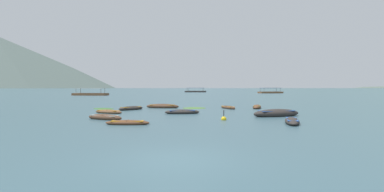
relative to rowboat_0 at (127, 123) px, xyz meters
name	(u,v)px	position (x,y,z in m)	size (l,w,h in m)	color
ground_plane	(180,88)	(3.40, 1490.49, -0.12)	(6000.00, 6000.00, 0.00)	#385660
mountain_1	(93,68)	(-541.62, 1764.86, 125.17)	(914.46, 914.46, 250.60)	slate
mountain_2	(214,66)	(202.33, 1587.34, 125.20)	(778.34, 778.34, 250.65)	slate
mountain_3	(311,60)	(798.60, 1645.71, 169.61)	(1432.10, 1432.10, 339.47)	#56665B
mountain_4	(381,46)	(1319.76, 1752.87, 276.20)	(1558.72, 1558.72, 552.64)	slate
rowboat_0	(127,123)	(0.00, 0.00, 0.00)	(3.10, 1.06, 0.39)	brown
rowboat_1	(131,108)	(-1.95, 12.68, 0.04)	(3.02, 3.20, 0.52)	#2D2826
rowboat_2	(163,106)	(1.45, 15.48, 0.07)	(4.36, 2.18, 0.63)	#4C3323
rowboat_3	(228,107)	(9.37, 13.96, 0.01)	(1.83, 3.16, 0.44)	#4C3323
rowboat_4	(276,113)	(12.09, 4.94, 0.12)	(4.69, 2.50, 0.80)	#2D2826
rowboat_5	(105,117)	(-2.36, 3.14, 0.04)	(3.35, 2.34, 0.53)	#4C3323
rowboat_6	(292,121)	(11.51, 0.10, 0.03)	(2.02, 3.56, 0.49)	#2D2826
rowboat_7	(182,112)	(3.82, 7.77, 0.04)	(3.45, 1.37, 0.51)	#2D2826
rowboat_8	(109,112)	(-3.42, 8.48, 0.02)	(3.29, 2.34, 0.45)	brown
rowboat_9	(257,107)	(12.98, 14.32, 0.04)	(2.01, 3.44, 0.53)	brown
ferry_0	(91,94)	(-25.00, 71.53, 0.32)	(11.34, 5.41, 2.54)	brown
ferry_1	(270,92)	(43.56, 102.07, 0.32)	(10.82, 6.00, 2.54)	brown
ferry_2	(195,91)	(12.03, 129.69, 0.32)	(11.56, 6.52, 2.54)	#2D2826
mooring_buoy	(224,119)	(7.00, 2.25, -0.03)	(0.41, 0.41, 0.91)	yellow
weed_patch_0	(194,108)	(5.37, 14.90, -0.12)	(3.07, 2.77, 0.14)	#477033
weed_patch_2	(104,109)	(-5.45, 14.23, -0.12)	(3.12, 2.00, 0.14)	#38662D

